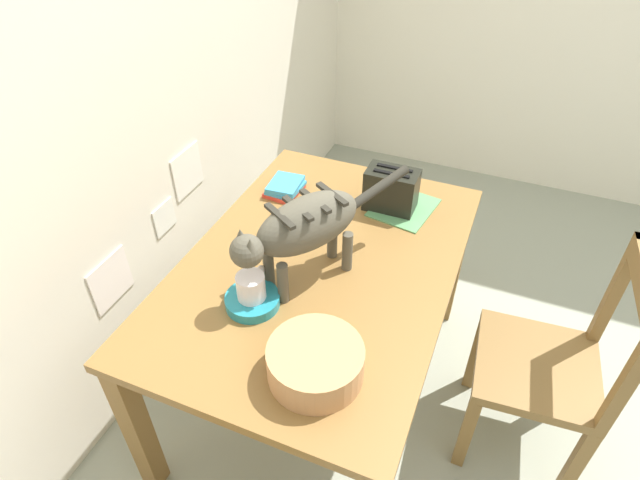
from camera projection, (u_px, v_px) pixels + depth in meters
ground_plane at (579, 473)px, 2.01m from camera, size 4.64×4.17×0.02m
wall_rear at (110, 82)px, 1.75m from camera, size 4.64×0.11×2.50m
dining_table at (320, 279)px, 1.90m from camera, size 1.34×0.92×0.72m
cat at (304, 227)px, 1.65m from camera, size 0.61×0.40×0.32m
saucer_bowl at (252, 300)px, 1.68m from camera, size 0.18×0.18×0.04m
coffee_mug at (251, 286)px, 1.64m from camera, size 0.13×0.09×0.09m
magazine at (404, 208)px, 2.10m from camera, size 0.29×0.26×0.01m
book_stack at (285, 187)px, 2.18m from camera, size 0.17×0.14×0.05m
wicker_basket at (315, 362)px, 1.45m from camera, size 0.27×0.27×0.10m
toaster at (391, 190)px, 2.05m from camera, size 0.12×0.20×0.18m
wooden_chair_near at (551, 366)px, 1.84m from camera, size 0.45×0.45×0.92m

